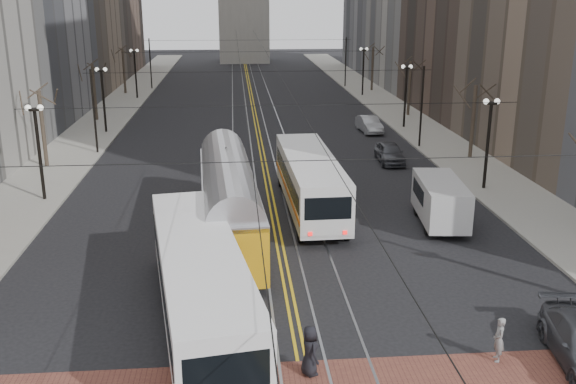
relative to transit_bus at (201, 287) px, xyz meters
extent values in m
plane|color=black|center=(3.50, -1.62, -1.66)|extent=(260.00, 260.00, 0.00)
cube|color=gray|center=(-11.50, 43.38, -1.59)|extent=(5.00, 140.00, 0.15)
cube|color=gray|center=(18.50, 43.38, -1.59)|extent=(5.00, 140.00, 0.15)
cube|color=gray|center=(3.50, 43.38, -1.66)|extent=(4.80, 130.00, 0.02)
cube|color=gold|center=(3.50, 43.38, -1.66)|extent=(0.42, 130.00, 0.01)
cylinder|color=black|center=(-10.20, 16.38, 1.14)|extent=(0.20, 0.20, 5.60)
cylinder|color=black|center=(-10.20, 36.38, 1.14)|extent=(0.20, 0.20, 5.60)
cylinder|color=black|center=(-10.20, 56.38, 1.14)|extent=(0.20, 0.20, 5.60)
cylinder|color=black|center=(17.20, 16.38, 1.14)|extent=(0.20, 0.20, 5.60)
cylinder|color=black|center=(17.20, 36.38, 1.14)|extent=(0.20, 0.20, 5.60)
cylinder|color=black|center=(17.20, 56.38, 1.14)|extent=(0.20, 0.20, 5.60)
cylinder|color=#382D23|center=(-12.20, 24.38, 1.14)|extent=(0.28, 0.28, 5.60)
cylinder|color=#382D23|center=(-12.20, 42.38, 1.14)|extent=(0.28, 0.28, 5.60)
cylinder|color=#382D23|center=(-12.20, 60.38, 1.14)|extent=(0.28, 0.28, 5.60)
cylinder|color=#382D23|center=(19.20, 24.38, 1.14)|extent=(0.28, 0.28, 5.60)
cylinder|color=#382D23|center=(19.20, 42.38, 1.14)|extent=(0.28, 0.28, 5.60)
cylinder|color=#382D23|center=(19.20, 60.38, 1.14)|extent=(0.28, 0.28, 5.60)
cylinder|color=black|center=(2.00, 43.38, 4.34)|extent=(0.03, 120.00, 0.03)
cylinder|color=black|center=(5.00, 43.38, 4.34)|extent=(0.03, 120.00, 0.03)
cylinder|color=black|center=(-9.40, 28.38, 1.64)|extent=(0.16, 0.16, 6.60)
cylinder|color=black|center=(-9.40, 64.38, 1.64)|extent=(0.16, 0.16, 6.60)
cylinder|color=black|center=(16.40, 28.38, 1.64)|extent=(0.16, 0.16, 6.60)
cylinder|color=black|center=(16.40, 64.38, 1.64)|extent=(0.16, 0.16, 6.60)
cube|color=white|center=(0.00, 0.00, 0.00)|extent=(4.80, 13.58, 3.33)
cube|color=orange|center=(1.00, 9.28, 0.00)|extent=(3.39, 14.26, 3.33)
cube|color=silver|center=(5.62, 13.37, -0.06)|extent=(3.00, 12.40, 3.22)
cube|color=#B9B9B9|center=(12.34, 10.29, -0.43)|extent=(2.70, 5.77, 2.47)
imported|color=#46484E|center=(12.82, 23.79, -0.92)|extent=(1.87, 4.44, 1.50)
imported|color=#989A9F|center=(13.58, 34.87, -0.94)|extent=(1.87, 4.53, 1.46)
imported|color=black|center=(3.67, -3.41, -0.79)|extent=(0.80, 0.98, 1.73)
imported|color=gray|center=(10.15, -3.12, -0.86)|extent=(0.46, 0.63, 1.58)
camera|label=1|loc=(1.41, -21.73, 10.32)|focal=40.00mm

